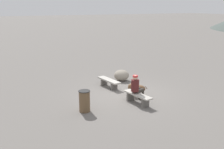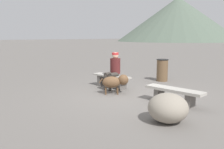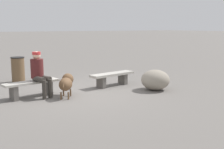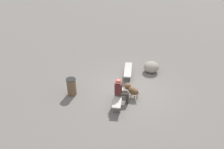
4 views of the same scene
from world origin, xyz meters
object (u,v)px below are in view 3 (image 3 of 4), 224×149
object	(u,v)px
dog	(66,83)
boulder	(155,80)
bench_right	(31,86)
bench_left	(112,77)
seated_person	(39,71)
trash_bin	(18,70)

from	to	relation	value
dog	boulder	distance (m)	2.75
bench_right	boulder	xyz separation A→B (m)	(-3.50, 1.15, 0.01)
bench_right	boulder	size ratio (longest dim) A/B	1.81
bench_left	boulder	world-z (taller)	boulder
bench_left	seated_person	world-z (taller)	seated_person
seated_person	dog	size ratio (longest dim) A/B	1.54
seated_person	dog	xyz separation A→B (m)	(-0.62, 0.42, -0.33)
bench_left	dog	size ratio (longest dim) A/B	2.02
trash_bin	boulder	size ratio (longest dim) A/B	1.01
bench_left	seated_person	bearing A→B (deg)	-5.33
trash_bin	seated_person	bearing A→B (deg)	89.02
seated_person	boulder	size ratio (longest dim) A/B	1.44
seated_person	bench_left	bearing A→B (deg)	166.48
trash_bin	dog	bearing A→B (deg)	101.41
boulder	bench_right	bearing A→B (deg)	-18.20
dog	boulder	world-z (taller)	boulder
trash_bin	bench_right	bearing A→B (deg)	83.96
bench_left	boulder	distance (m)	1.45
boulder	seated_person	bearing A→B (deg)	-18.40
bench_left	bench_right	distance (m)	2.70
dog	trash_bin	bearing A→B (deg)	44.40
bench_right	trash_bin	distance (m)	2.42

